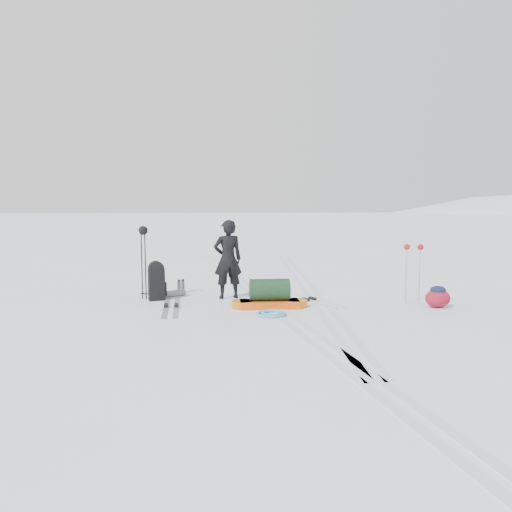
# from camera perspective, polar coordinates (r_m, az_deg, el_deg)

# --- Properties ---
(ground) EXTENTS (200.00, 200.00, 0.00)m
(ground) POSITION_cam_1_polar(r_m,az_deg,el_deg) (10.41, 0.94, -5.15)
(ground) COLOR white
(ground) RESTS_ON ground
(ski_tracks) EXTENTS (3.38, 17.97, 0.01)m
(ski_tracks) POSITION_cam_1_polar(r_m,az_deg,el_deg) (11.37, 3.19, -4.19)
(ski_tracks) COLOR silver
(ski_tracks) RESTS_ON ground
(skier) EXTENTS (0.65, 0.47, 1.68)m
(skier) POSITION_cam_1_polar(r_m,az_deg,el_deg) (10.61, -3.24, -0.37)
(skier) COLOR black
(skier) RESTS_ON ground
(pulk_sled) EXTENTS (1.50, 0.57, 0.57)m
(pulk_sled) POSITION_cam_1_polar(r_m,az_deg,el_deg) (9.72, 1.56, -4.66)
(pulk_sled) COLOR #E9510D
(pulk_sled) RESTS_ON ground
(expedition_rucksack) EXTENTS (0.80, 0.66, 0.82)m
(expedition_rucksack) POSITION_cam_1_polar(r_m,az_deg,el_deg) (10.67, -11.04, -2.91)
(expedition_rucksack) COLOR black
(expedition_rucksack) RESTS_ON ground
(ski_poles_black) EXTENTS (0.21, 0.19, 1.55)m
(ski_poles_black) POSITION_cam_1_polar(r_m,az_deg,el_deg) (10.72, -12.76, 1.87)
(ski_poles_black) COLOR black
(ski_poles_black) RESTS_ON ground
(ski_poles_silver) EXTENTS (0.38, 0.19, 1.21)m
(ski_poles_silver) POSITION_cam_1_polar(r_m,az_deg,el_deg) (10.48, 17.56, 0.24)
(ski_poles_silver) COLOR #B3B5BA
(ski_poles_silver) RESTS_ON ground
(touring_skis_grey) EXTENTS (0.36, 1.97, 0.07)m
(touring_skis_grey) POSITION_cam_1_polar(r_m,az_deg,el_deg) (9.90, -9.66, -5.72)
(touring_skis_grey) COLOR #93969B
(touring_skis_grey) RESTS_ON ground
(touring_skis_white) EXTENTS (1.03, 1.81, 0.07)m
(touring_skis_white) POSITION_cam_1_polar(r_m,az_deg,el_deg) (10.47, 6.08, -5.03)
(touring_skis_white) COLOR silver
(touring_skis_white) RESTS_ON ground
(rope_coil) EXTENTS (0.69, 0.69, 0.07)m
(rope_coil) POSITION_cam_1_polar(r_m,az_deg,el_deg) (9.09, 1.79, -6.59)
(rope_coil) COLOR #54A2CC
(rope_coil) RESTS_ON ground
(small_daypack) EXTENTS (0.61, 0.54, 0.43)m
(small_daypack) POSITION_cam_1_polar(r_m,az_deg,el_deg) (10.35, 20.05, -4.42)
(small_daypack) COLOR maroon
(small_daypack) RESTS_ON ground
(thermos_pair) EXTENTS (0.19, 0.32, 0.32)m
(thermos_pair) POSITION_cam_1_polar(r_m,az_deg,el_deg) (11.45, -8.57, -3.45)
(thermos_pair) COLOR #575A5F
(thermos_pair) RESTS_ON ground
(stuff_sack) EXTENTS (0.44, 0.38, 0.23)m
(stuff_sack) POSITION_cam_1_polar(r_m,az_deg,el_deg) (11.38, 0.28, -3.61)
(stuff_sack) COLOR black
(stuff_sack) RESTS_ON ground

